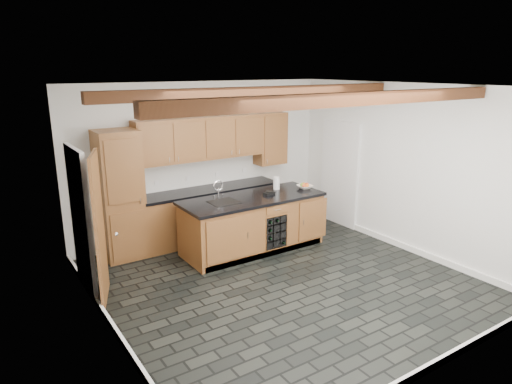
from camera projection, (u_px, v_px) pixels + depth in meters
ground at (284, 281)px, 6.70m from camera, size 5.00×5.00×0.00m
room_shell at (259, 174)px, 6.68m from camera, size 5.01×5.00×5.00m
back_cabinetry at (192, 188)px, 8.04m from camera, size 3.65×0.62×2.20m
island at (253, 223)px, 7.77m from camera, size 2.48×0.96×0.93m
faucet at (223, 200)px, 7.38m from camera, size 0.45×0.40×0.34m
kitchen_scale at (269, 193)px, 7.80m from camera, size 0.22×0.15×0.06m
fruit_bowl at (305, 187)px, 8.17m from camera, size 0.31×0.31×0.07m
fruit_cluster at (305, 185)px, 8.17m from camera, size 0.16×0.17×0.07m
paper_towel at (276, 183)px, 8.12m from camera, size 0.11×0.11×0.22m
mug at (142, 197)px, 7.50m from camera, size 0.13×0.13×0.09m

